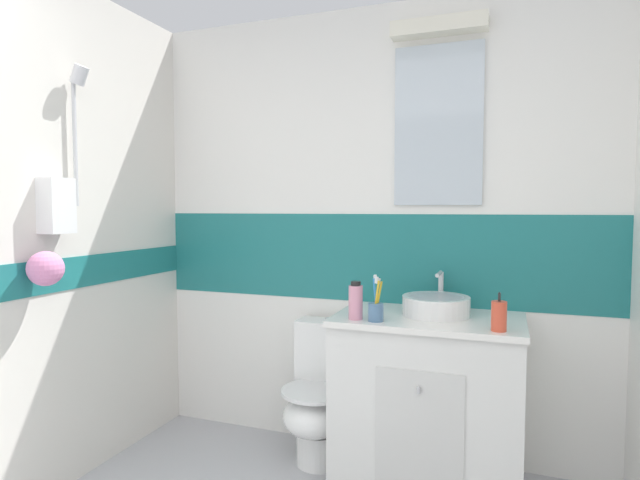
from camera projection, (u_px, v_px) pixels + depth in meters
The scene contains 7 objects.
wall_back_tiled at pixel (372, 229), 2.92m from camera, with size 3.20×0.20×2.50m.
vanity_cabinet at pixel (428, 400), 2.55m from camera, with size 0.91×0.57×0.85m.
sink_basin at pixel (436, 305), 2.54m from camera, with size 0.33×0.38×0.20m.
toilet at pixel (321, 397), 2.78m from camera, with size 0.37×0.50×0.76m.
toothbrush_cup at pixel (376, 310), 2.40m from camera, with size 0.07×0.07×0.22m.
soap_dispenser at pixel (499, 316), 2.21m from camera, with size 0.07×0.07×0.17m.
mouthwash_bottle at pixel (356, 301), 2.44m from camera, with size 0.07×0.07×0.18m.
Camera 1 is at (0.73, -0.40, 1.38)m, focal length 28.62 mm.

